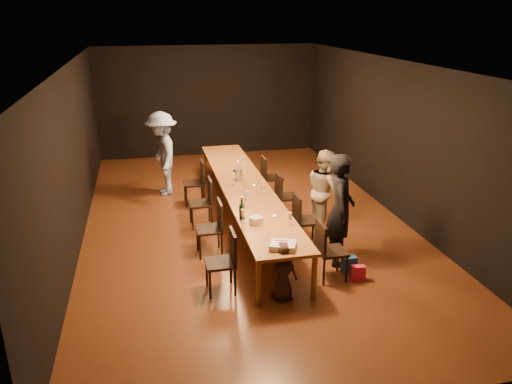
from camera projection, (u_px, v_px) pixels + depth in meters
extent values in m
plane|color=#432210|center=(245.00, 222.00, 9.69)|extent=(10.00, 10.00, 0.00)
cube|color=black|center=(208.00, 101.00, 13.76)|extent=(6.00, 0.04, 3.00)
cube|color=black|center=(352.00, 283.00, 4.60)|extent=(6.00, 0.04, 3.00)
cube|color=black|center=(73.00, 157.00, 8.55)|extent=(0.04, 10.00, 3.00)
cube|color=black|center=(394.00, 138.00, 9.80)|extent=(0.04, 10.00, 3.00)
cube|color=silver|center=(244.00, 63.00, 8.66)|extent=(6.00, 10.00, 0.04)
cube|color=brown|center=(245.00, 187.00, 9.44)|extent=(0.90, 6.00, 0.05)
cylinder|color=brown|center=(259.00, 283.00, 6.83)|extent=(0.08, 0.08, 0.70)
cylinder|color=brown|center=(314.00, 277.00, 7.00)|extent=(0.08, 0.08, 0.70)
cylinder|color=brown|center=(205.00, 164.00, 12.14)|extent=(0.08, 0.08, 0.70)
cylinder|color=brown|center=(237.00, 162.00, 12.31)|extent=(0.08, 0.08, 0.70)
imported|color=black|center=(340.00, 210.00, 7.85)|extent=(0.62, 0.77, 1.82)
imported|color=tan|center=(325.00, 191.00, 9.08)|extent=(0.61, 0.77, 1.54)
imported|color=#8EA8DC|center=(162.00, 154.00, 10.87)|extent=(0.80, 1.25, 1.84)
imported|color=#392620|center=(283.00, 272.00, 6.96)|extent=(0.49, 0.40, 0.85)
cube|color=#E0214F|center=(358.00, 273.00, 7.55)|extent=(0.22, 0.13, 0.24)
cube|color=#255AA3|center=(349.00, 264.00, 7.79)|extent=(0.22, 0.16, 0.27)
cube|color=white|center=(283.00, 246.00, 6.93)|extent=(0.44, 0.40, 0.08)
cube|color=black|center=(283.00, 244.00, 6.89)|extent=(0.15, 0.13, 0.00)
cube|color=red|center=(281.00, 241.00, 6.98)|extent=(0.18, 0.10, 0.00)
cylinder|color=silver|center=(256.00, 221.00, 7.71)|extent=(0.26, 0.26, 0.12)
cylinder|color=silver|center=(238.00, 174.00, 9.77)|extent=(0.20, 0.20, 0.21)
cylinder|color=#B2B7B2|center=(274.00, 217.00, 7.96)|extent=(0.05, 0.05, 0.03)
cylinder|color=#B2B7B2|center=(254.00, 186.00, 9.34)|extent=(0.05, 0.05, 0.03)
cylinder|color=#B2B7B2|center=(238.00, 162.00, 10.81)|extent=(0.05, 0.05, 0.03)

